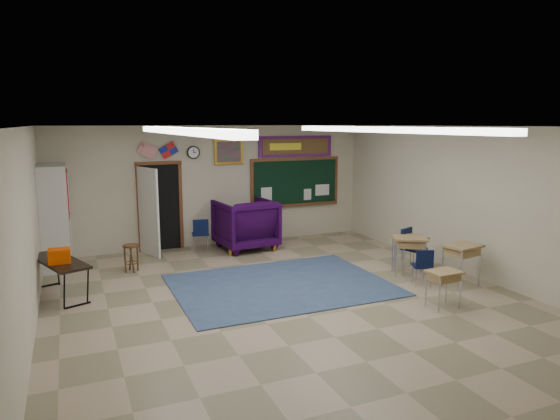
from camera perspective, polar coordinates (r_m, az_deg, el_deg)
name	(u,v)px	position (r m, az deg, el deg)	size (l,w,h in m)	color
floor	(289,300)	(8.86, 0.98, -10.28)	(9.00, 9.00, 0.00)	gray
back_wall	(216,186)	(12.65, -7.37, 2.75)	(8.00, 0.04, 3.00)	#BFB69A
front_wall	(498,302)	(4.85, 23.66, -9.66)	(8.00, 0.04, 3.00)	#BFB69A
left_wall	(26,237)	(7.76, -27.07, -2.75)	(0.04, 9.00, 3.00)	#BFB69A
right_wall	(470,202)	(10.71, 20.93, 0.89)	(0.04, 9.00, 3.00)	#BFB69A
ceiling	(289,127)	(8.31, 1.04, 9.52)	(8.00, 9.00, 0.04)	silver
area_rug	(281,285)	(9.62, 0.11, -8.56)	(4.00, 3.00, 0.02)	#374C69
fluorescent_strips	(289,130)	(8.31, 1.04, 9.11)	(3.86, 6.00, 0.10)	white
doorway	(157,208)	(12.25, -13.90, 0.22)	(1.10, 0.89, 2.16)	black
chalkboard	(296,183)	(13.38, 1.79, 3.06)	(2.55, 0.14, 1.30)	brown
bulletin_board	(296,146)	(13.30, 1.80, 7.28)	(2.10, 0.05, 0.55)	#A10D14
framed_art_print	(229,152)	(12.64, -5.88, 6.65)	(0.75, 0.05, 0.65)	#9F721E
wall_clock	(193,153)	(12.40, -9.87, 6.49)	(0.32, 0.05, 0.32)	black
wall_flags	(158,148)	(12.20, -13.77, 6.91)	(1.16, 0.06, 0.70)	red
storage_cabinet	(55,217)	(11.60, -24.32, -0.70)	(0.59, 1.25, 2.20)	beige
wingback_armchair	(246,224)	(12.25, -3.96, -1.63)	(1.31, 1.35, 1.22)	black
student_chair_reading	(200,235)	(12.17, -9.09, -2.80)	(0.41, 0.41, 0.81)	black
student_chair_desk_a	(422,267)	(9.90, 15.91, -6.26)	(0.36, 0.36, 0.73)	black
student_chair_desk_b	(414,250)	(10.84, 15.04, -4.41)	(0.44, 0.44, 0.88)	black
student_desk_front_left	(409,254)	(10.47, 14.57, -4.88)	(0.82, 0.76, 0.79)	#A27F4B
student_desk_front_right	(409,253)	(10.64, 14.53, -4.72)	(0.65, 0.49, 0.77)	#A27F4B
student_desk_back_left	(443,287)	(8.84, 18.16, -8.38)	(0.54, 0.41, 0.64)	#A27F4B
student_desk_back_right	(461,263)	(10.06, 20.03, -5.71)	(0.75, 0.62, 0.81)	#A27F4B
folding_table	(60,276)	(9.77, -23.82, -6.95)	(1.06, 1.70, 0.92)	black
wooden_stool	(131,258)	(10.85, -16.63, -5.25)	(0.33, 0.33, 0.58)	#503018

